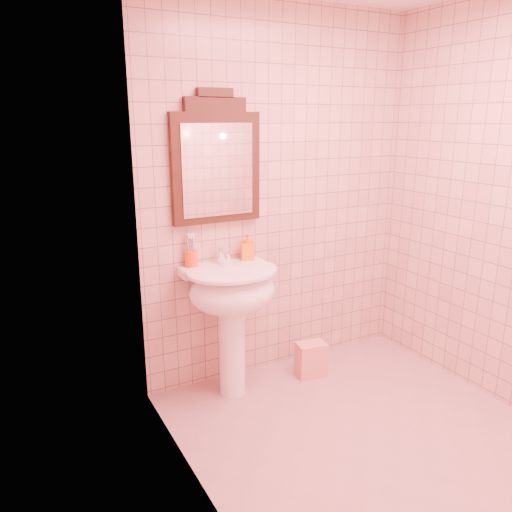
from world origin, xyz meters
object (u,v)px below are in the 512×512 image
mirror (216,162)px  soap_dispenser (247,247)px  toothbrush_cup (191,258)px  towel (311,359)px  pedestal_sink (232,300)px

mirror → soap_dispenser: 0.59m
mirror → toothbrush_cup: 0.62m
towel → soap_dispenser: bearing=153.9°
pedestal_sink → mirror: bearing=90.0°
pedestal_sink → towel: (0.59, -0.05, -0.54)m
soap_dispenser → pedestal_sink: bearing=-124.0°
mirror → soap_dispenser: (0.19, -0.05, -0.55)m
pedestal_sink → mirror: mirror is taller
soap_dispenser → towel: bearing=-8.6°
pedestal_sink → soap_dispenser: soap_dispenser is taller
toothbrush_cup → soap_dispenser: 0.39m
pedestal_sink → toothbrush_cup: 0.37m
mirror → toothbrush_cup: mirror is taller
soap_dispenser → towel: (0.40, -0.20, -0.83)m
mirror → soap_dispenser: size_ratio=4.56×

